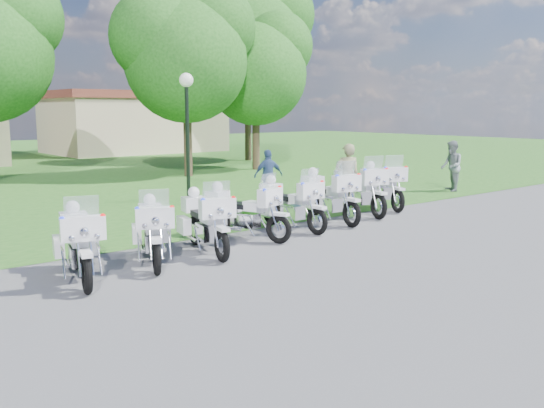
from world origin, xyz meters
TOP-DOWN VIEW (x-y plane):
  - ground at (0.00, 0.00)m, footprint 100.00×100.00m
  - motorcycle_0 at (-4.49, 1.52)m, footprint 1.15×2.27m
  - motorcycle_1 at (-2.95, 1.72)m, footprint 1.32×2.10m
  - motorcycle_2 at (-1.69, 1.83)m, footprint 1.11×2.27m
  - motorcycle_3 at (-0.32, 2.37)m, footprint 1.20×2.22m
  - motorcycle_4 at (1.26, 2.55)m, footprint 0.77×2.31m
  - motorcycle_5 at (2.75, 2.71)m, footprint 1.09×2.44m
  - motorcycle_6 at (4.25, 3.03)m, footprint 1.27×2.45m
  - motorcycle_7 at (5.57, 3.31)m, footprint 1.37×2.30m
  - lamp_post at (1.74, 8.03)m, footprint 0.44×0.44m
  - tree_2 at (5.58, 14.38)m, footprint 6.20×5.29m
  - tree_3 at (9.74, 14.86)m, footprint 5.71×4.87m
  - tree_4 at (12.61, 19.32)m, footprint 7.86×6.71m
  - building_east at (11.00, 30.00)m, footprint 11.44×7.28m
  - bystander_a at (4.29, 3.50)m, footprint 0.85×0.77m
  - bystander_b at (10.22, 4.04)m, footprint 1.09×1.12m
  - bystander_c at (3.69, 6.38)m, footprint 1.04×0.65m

SIDE VIEW (x-z plane):
  - ground at x=0.00m, z-range 0.00..0.00m
  - motorcycle_1 at x=-2.95m, z-range -0.12..1.39m
  - motorcycle_3 at x=-0.32m, z-range -0.13..1.42m
  - motorcycle_2 at x=-1.69m, z-range -0.13..1.42m
  - motorcycle_4 at x=1.26m, z-range -0.13..1.43m
  - motorcycle_0 at x=-4.49m, z-range -0.13..1.43m
  - motorcycle_7 at x=5.57m, z-range -0.13..1.50m
  - motorcycle_5 at x=2.75m, z-range -0.13..1.52m
  - motorcycle_6 at x=4.25m, z-range -0.14..1.55m
  - bystander_c at x=3.69m, z-range 0.00..1.65m
  - bystander_b at x=10.22m, z-range 0.00..1.81m
  - bystander_a at x=4.29m, z-range 0.00..1.94m
  - building_east at x=11.00m, z-range 0.02..4.12m
  - lamp_post at x=1.74m, z-range 1.04..5.08m
  - tree_3 at x=9.74m, z-range 1.23..8.84m
  - tree_2 at x=5.58m, z-range 1.34..9.61m
  - tree_4 at x=12.61m, z-range 1.70..12.18m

